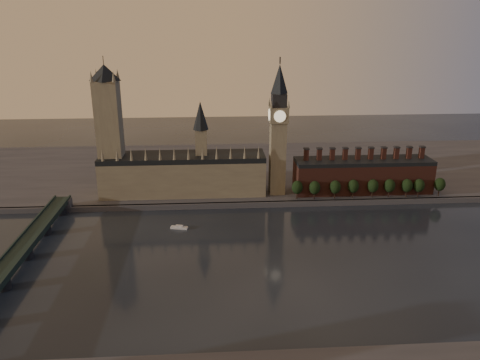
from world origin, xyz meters
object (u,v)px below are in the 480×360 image
object	(u,v)px
victoria_tower	(109,127)
river_boat	(179,227)
westminster_bridge	(12,263)
big_ben	(278,129)

from	to	relation	value
victoria_tower	river_boat	xyz separation A→B (m)	(54.55, -60.89, -58.18)
westminster_bridge	victoria_tower	bearing A→B (deg)	73.44
westminster_bridge	river_boat	bearing A→B (deg)	32.39
victoria_tower	river_boat	distance (m)	100.34
victoria_tower	westminster_bridge	world-z (taller)	victoria_tower
big_ben	victoria_tower	bearing A→B (deg)	177.80
river_boat	big_ben	bearing A→B (deg)	49.67
big_ben	westminster_bridge	size ratio (longest dim) A/B	0.54
victoria_tower	westminster_bridge	distance (m)	133.21
victoria_tower	river_boat	bearing A→B (deg)	-48.14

